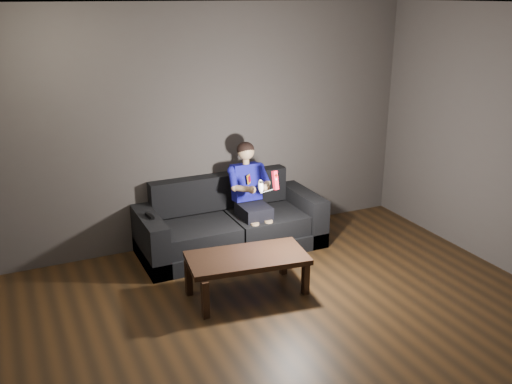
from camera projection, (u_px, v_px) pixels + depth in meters
name	position (u px, v px, depth m)	size (l,w,h in m)	color
floor	(318.00, 347.00, 4.73)	(5.00, 5.00, 0.00)	black
back_wall	(208.00, 127.00, 6.42)	(5.00, 0.04, 2.70)	#3F3936
ceiling	(333.00, 5.00, 3.84)	(5.00, 5.00, 0.02)	silver
sofa	(230.00, 227.00, 6.48)	(2.07, 0.89, 0.80)	black
child	(250.00, 188.00, 6.39)	(0.47, 0.57, 1.15)	black
wii_remote_red	(275.00, 180.00, 5.97)	(0.06, 0.08, 0.20)	red
nunchuk_white	(261.00, 186.00, 5.92)	(0.07, 0.10, 0.15)	white
wii_remote_black	(150.00, 216.00, 5.94)	(0.06, 0.17, 0.03)	black
coffee_table	(247.00, 261.00, 5.45)	(1.20, 0.71, 0.41)	black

